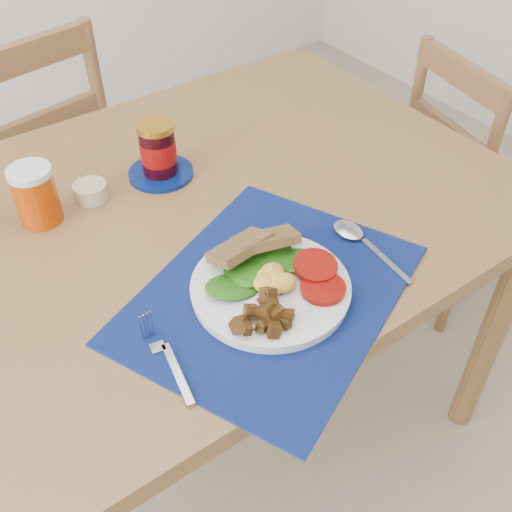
{
  "coord_description": "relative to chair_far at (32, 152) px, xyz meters",
  "views": [
    {
      "loc": [
        -0.36,
        -0.62,
        1.45
      ],
      "look_at": [
        0.05,
        -0.04,
        0.8
      ],
      "focal_mm": 42.0,
      "sensor_mm": 36.0,
      "label": 1
    }
  ],
  "objects": [
    {
      "name": "juice_glass",
      "position": [
        -0.13,
        -0.56,
        0.24
      ],
      "size": [
        0.08,
        0.08,
        0.11
      ],
      "primitive_type": "cylinder",
      "color": "#AD3704",
      "rests_on": "table"
    },
    {
      "name": "jam_on_saucer",
      "position": [
        0.12,
        -0.56,
        0.24
      ],
      "size": [
        0.13,
        0.13,
        0.12
      ],
      "color": "#05185A",
      "rests_on": "table"
    },
    {
      "name": "chair_end",
      "position": [
        1.0,
        -0.69,
        -0.04
      ],
      "size": [
        0.43,
        0.44,
        1.01
      ],
      "rotation": [
        0.0,
        0.0,
        1.36
      ],
      "color": "brown",
      "rests_on": "ground"
    },
    {
      "name": "table",
      "position": [
        0.04,
        -0.68,
        0.11
      ],
      "size": [
        1.4,
        0.9,
        0.75
      ],
      "color": "brown",
      "rests_on": "ground"
    },
    {
      "name": "fork",
      "position": [
        -0.11,
        -0.98,
        0.2
      ],
      "size": [
        0.03,
        0.17,
        0.0
      ],
      "rotation": [
        0.0,
        0.0,
        -0.2
      ],
      "color": "#B2B5BA",
      "rests_on": "placemat"
    },
    {
      "name": "breakfast_plate",
      "position": [
        0.09,
        -0.96,
        0.21
      ],
      "size": [
        0.26,
        0.26,
        0.06
      ],
      "rotation": [
        0.0,
        0.0,
        -0.02
      ],
      "color": "silver",
      "rests_on": "placemat"
    },
    {
      "name": "placemat",
      "position": [
        0.1,
        -0.96,
        0.19
      ],
      "size": [
        0.58,
        0.53,
        0.0
      ],
      "primitive_type": "cube",
      "rotation": [
        0.0,
        0.0,
        0.41
      ],
      "color": "black",
      "rests_on": "table"
    },
    {
      "name": "ground",
      "position": [
        0.04,
        -0.88,
        -0.56
      ],
      "size": [
        4.0,
        4.0,
        0.0
      ],
      "primitive_type": "plane",
      "color": "tan",
      "rests_on": "ground"
    },
    {
      "name": "spoon",
      "position": [
        0.3,
        -0.95,
        0.2
      ],
      "size": [
        0.05,
        0.19,
        0.01
      ],
      "rotation": [
        0.0,
        0.0,
        -0.1
      ],
      "color": "#B2B5BA",
      "rests_on": "placemat"
    },
    {
      "name": "ramekin",
      "position": [
        -0.03,
        -0.55,
        0.21
      ],
      "size": [
        0.06,
        0.06,
        0.03
      ],
      "primitive_type": "cylinder",
      "color": "#C4B890",
      "rests_on": "table"
    },
    {
      "name": "chair_far",
      "position": [
        0.0,
        0.0,
        0.0
      ],
      "size": [
        0.47,
        0.46,
        1.1
      ],
      "rotation": [
        0.0,
        0.0,
        3.32
      ],
      "color": "brown",
      "rests_on": "ground"
    }
  ]
}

